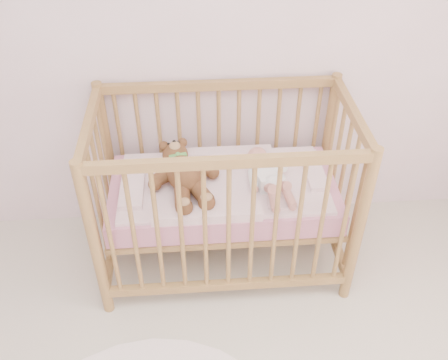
{
  "coord_description": "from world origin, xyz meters",
  "views": [
    {
      "loc": [
        0.02,
        -0.47,
        2.25
      ],
      "look_at": [
        0.17,
        1.55,
        0.62
      ],
      "focal_mm": 40.0,
      "sensor_mm": 36.0,
      "label": 1
    }
  ],
  "objects": [
    {
      "name": "mattress",
      "position": [
        0.17,
        1.6,
        0.49
      ],
      "size": [
        1.22,
        0.62,
        0.13
      ],
      "primitive_type": "cube",
      "color": "#CC7F93",
      "rests_on": "crib"
    },
    {
      "name": "wall_back",
      "position": [
        0.0,
        2.0,
        1.35
      ],
      "size": [
        4.0,
        0.02,
        2.7
      ],
      "primitive_type": "cube",
      "color": "silver",
      "rests_on": "floor"
    },
    {
      "name": "teddy_bear",
      "position": [
        -0.03,
        1.58,
        0.65
      ],
      "size": [
        0.52,
        0.64,
        0.16
      ],
      "primitive_type": null,
      "rotation": [
        0.0,
        0.0,
        0.24
      ],
      "color": "brown",
      "rests_on": "blanket"
    },
    {
      "name": "crib",
      "position": [
        0.17,
        1.6,
        0.5
      ],
      "size": [
        1.36,
        0.76,
        1.0
      ],
      "primitive_type": null,
      "color": "#A88147",
      "rests_on": "floor"
    },
    {
      "name": "blanket",
      "position": [
        0.17,
        1.6,
        0.56
      ],
      "size": [
        1.1,
        0.58,
        0.06
      ],
      "primitive_type": null,
      "color": "pink",
      "rests_on": "mattress"
    },
    {
      "name": "baby",
      "position": [
        0.4,
        1.58,
        0.64
      ],
      "size": [
        0.35,
        0.55,
        0.12
      ],
      "primitive_type": null,
      "rotation": [
        0.0,
        0.0,
        0.22
      ],
      "color": "white",
      "rests_on": "blanket"
    }
  ]
}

